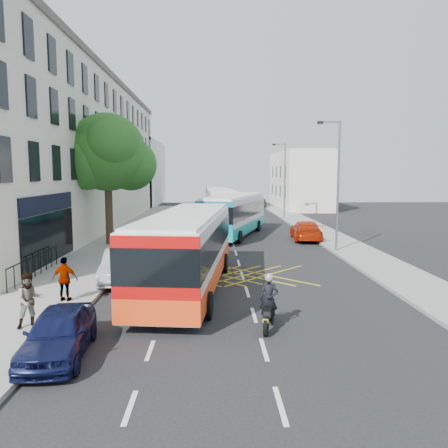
{
  "coord_description": "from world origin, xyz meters",
  "views": [
    {
      "loc": [
        -1.43,
        -14.78,
        4.93
      ],
      "look_at": [
        -0.82,
        8.79,
        2.2
      ],
      "focal_mm": 35.0,
      "sensor_mm": 36.0,
      "label": 1
    }
  ],
  "objects": [
    {
      "name": "terrace_far",
      "position": [
        -14.0,
        55.0,
        5.0
      ],
      "size": [
        8.0,
        20.0,
        10.0
      ],
      "primitive_type": "cube",
      "color": "silver",
      "rests_on": "ground"
    },
    {
      "name": "parked_car_silver",
      "position": [
        -5.6,
        5.03,
        0.73
      ],
      "size": [
        1.84,
        4.54,
        1.47
      ],
      "primitive_type": "imported",
      "rotation": [
        0.0,
        0.0,
        0.07
      ],
      "color": "#929598",
      "rests_on": "ground"
    },
    {
      "name": "street_tree",
      "position": [
        -8.51,
        14.97,
        6.29
      ],
      "size": [
        6.3,
        5.7,
        8.8
      ],
      "color": "#382619",
      "rests_on": "pavement_left"
    },
    {
      "name": "terrace_main",
      "position": [
        -14.0,
        24.49,
        6.76
      ],
      "size": [
        8.3,
        45.0,
        13.5
      ],
      "color": "beige",
      "rests_on": "ground"
    },
    {
      "name": "distant_car_dark",
      "position": [
        5.5,
        48.39,
        0.64
      ],
      "size": [
        1.41,
        3.89,
        1.27
      ],
      "primitive_type": "imported",
      "rotation": [
        0.0,
        0.0,
        3.12
      ],
      "color": "black",
      "rests_on": "ground"
    },
    {
      "name": "lamp_far",
      "position": [
        6.2,
        32.0,
        4.62
      ],
      "size": [
        1.45,
        0.15,
        8.0
      ],
      "color": "slate",
      "rests_on": "pavement_right"
    },
    {
      "name": "pavement_left",
      "position": [
        -8.5,
        15.0,
        0.07
      ],
      "size": [
        5.0,
        70.0,
        0.15
      ],
      "primitive_type": "cube",
      "color": "gray",
      "rests_on": "ground"
    },
    {
      "name": "motorbike",
      "position": [
        0.34,
        -1.32,
        0.85
      ],
      "size": [
        0.75,
        2.0,
        1.8
      ],
      "rotation": [
        0.0,
        0.0,
        -0.24
      ],
      "color": "black",
      "rests_on": "ground"
    },
    {
      "name": "building_right",
      "position": [
        11.0,
        48.0,
        4.0
      ],
      "size": [
        6.0,
        18.0,
        8.0
      ],
      "primitive_type": "cube",
      "color": "silver",
      "rests_on": "ground"
    },
    {
      "name": "bus_far",
      "position": [
        -0.62,
        32.37,
        1.72
      ],
      "size": [
        3.43,
        11.78,
        3.27
      ],
      "rotation": [
        0.0,
        0.0,
        0.06
      ],
      "color": "silver",
      "rests_on": "ground"
    },
    {
      "name": "parked_car_blue",
      "position": [
        -5.6,
        -3.31,
        0.66
      ],
      "size": [
        1.9,
        4.0,
        1.32
      ],
      "primitive_type": "imported",
      "rotation": [
        0.0,
        0.0,
        0.09
      ],
      "color": "#0E1239",
      "rests_on": "ground"
    },
    {
      "name": "pavement_right",
      "position": [
        7.5,
        15.0,
        0.07
      ],
      "size": [
        3.0,
        70.0,
        0.15
      ],
      "primitive_type": "cube",
      "color": "gray",
      "rests_on": "ground"
    },
    {
      "name": "railings",
      "position": [
        -9.7,
        5.3,
        0.72
      ],
      "size": [
        0.08,
        5.6,
        1.14
      ],
      "primitive_type": null,
      "color": "black",
      "rests_on": "pavement_left"
    },
    {
      "name": "bus_near",
      "position": [
        -2.52,
        3.64,
        1.73
      ],
      "size": [
        3.94,
        11.91,
        3.29
      ],
      "rotation": [
        0.0,
        0.0,
        -0.11
      ],
      "color": "silver",
      "rests_on": "ground"
    },
    {
      "name": "pedestrian_near",
      "position": [
        -7.13,
        -1.44,
        1.02
      ],
      "size": [
        1.07,
        1.01,
        1.74
      ],
      "primitive_type": "imported",
      "rotation": [
        0.0,
        0.0,
        0.57
      ],
      "color": "gray",
      "rests_on": "pavement_left"
    },
    {
      "name": "pedestrian_far",
      "position": [
        -7.0,
        1.41,
        0.99
      ],
      "size": [
        1.01,
        0.49,
        1.67
      ],
      "primitive_type": "imported",
      "rotation": [
        0.0,
        0.0,
        3.06
      ],
      "color": "gray",
      "rests_on": "pavement_left"
    },
    {
      "name": "ground",
      "position": [
        0.0,
        0.0,
        0.0
      ],
      "size": [
        120.0,
        120.0,
        0.0
      ],
      "primitive_type": "plane",
      "color": "black",
      "rests_on": "ground"
    },
    {
      "name": "distant_car_grey",
      "position": [
        -1.05,
        41.28,
        0.72
      ],
      "size": [
        2.9,
        5.39,
        1.44
      ],
      "primitive_type": "imported",
      "rotation": [
        0.0,
        0.0,
        -0.1
      ],
      "color": "#404347",
      "rests_on": "ground"
    },
    {
      "name": "bus_mid",
      "position": [
        0.3,
        19.67,
        1.71
      ],
      "size": [
        5.91,
        11.81,
        3.24
      ],
      "rotation": [
        0.0,
        0.0,
        -0.3
      ],
      "color": "silver",
      "rests_on": "ground"
    },
    {
      "name": "lamp_near",
      "position": [
        6.2,
        12.0,
        4.62
      ],
      "size": [
        1.45,
        0.15,
        8.0
      ],
      "color": "slate",
      "rests_on": "pavement_right"
    },
    {
      "name": "red_hatchback",
      "position": [
        5.5,
        17.27,
        0.72
      ],
      "size": [
        2.45,
        5.14,
        1.45
      ],
      "primitive_type": "imported",
      "rotation": [
        0.0,
        0.0,
        3.06
      ],
      "color": "#BB2608",
      "rests_on": "ground"
    }
  ]
}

